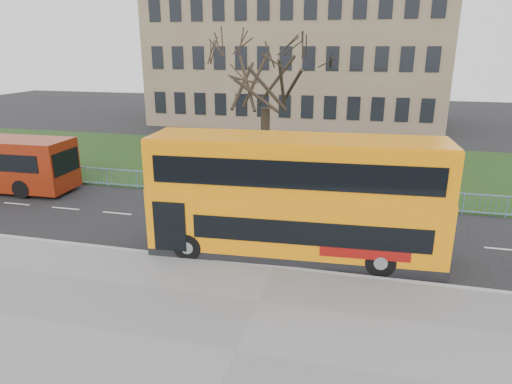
% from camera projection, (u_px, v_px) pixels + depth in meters
% --- Properties ---
extents(ground, '(120.00, 120.00, 0.00)m').
position_uv_depth(ground, '(282.00, 252.00, 18.77)').
color(ground, black).
rests_on(ground, ground).
extents(pavement, '(80.00, 10.50, 0.12)m').
position_uv_depth(pavement, '(236.00, 353.00, 12.51)').
color(pavement, slate).
rests_on(pavement, ground).
extents(kerb, '(80.00, 0.20, 0.14)m').
position_uv_depth(kerb, '(274.00, 267.00, 17.32)').
color(kerb, '#9A9B9D').
rests_on(kerb, ground).
extents(grass_verge, '(80.00, 15.40, 0.08)m').
position_uv_depth(grass_verge, '(320.00, 166.00, 31.98)').
color(grass_verge, '#1A3413').
rests_on(grass_verge, ground).
extents(guard_railing, '(40.00, 0.12, 1.10)m').
position_uv_depth(guard_railing, '(305.00, 192.00, 24.71)').
color(guard_railing, '#7597D1').
rests_on(guard_railing, ground).
extents(bare_tree, '(7.47, 7.47, 10.68)m').
position_uv_depth(bare_tree, '(265.00, 93.00, 27.05)').
color(bare_tree, black).
rests_on(bare_tree, grass_verge).
extents(civic_building, '(30.00, 15.00, 14.00)m').
position_uv_depth(civic_building, '(298.00, 57.00, 50.14)').
color(civic_building, '#7A624E').
rests_on(civic_building, ground).
extents(yellow_bus, '(11.51, 3.39, 4.76)m').
position_uv_depth(yellow_bus, '(295.00, 195.00, 17.76)').
color(yellow_bus, orange).
rests_on(yellow_bus, ground).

